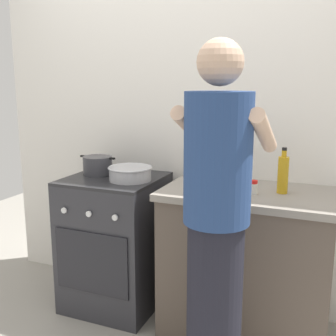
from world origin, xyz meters
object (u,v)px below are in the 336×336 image
object	(u,v)px
pot	(98,165)
utensil_crock	(219,165)
spice_bottle	(254,187)
oil_bottle	(283,174)
person	(216,230)
stove_range	(116,241)
mixing_bowl	(130,173)

from	to	relation	value
pot	utensil_crock	xyz separation A→B (m)	(0.81, 0.12, 0.04)
spice_bottle	oil_bottle	world-z (taller)	oil_bottle
oil_bottle	person	bearing A→B (deg)	-108.64
spice_bottle	oil_bottle	distance (m)	0.18
stove_range	utensil_crock	xyz separation A→B (m)	(0.67, 0.15, 0.55)
stove_range	person	world-z (taller)	person
stove_range	spice_bottle	distance (m)	1.06
stove_range	oil_bottle	bearing A→B (deg)	1.06
utensil_crock	spice_bottle	xyz separation A→B (m)	(0.26, -0.22, -0.07)
pot	spice_bottle	bearing A→B (deg)	-5.07
mixing_bowl	utensil_crock	world-z (taller)	utensil_crock
pot	oil_bottle	world-z (taller)	oil_bottle
pot	person	size ratio (longest dim) A/B	0.15
utensil_crock	pot	bearing A→B (deg)	-171.32
utensil_crock	oil_bottle	xyz separation A→B (m)	(0.41, -0.13, 0.01)
spice_bottle	person	xyz separation A→B (m)	(-0.06, -0.53, -0.08)
oil_bottle	person	xyz separation A→B (m)	(-0.21, -0.62, -0.15)
mixing_bowl	spice_bottle	bearing A→B (deg)	-2.30
pot	utensil_crock	bearing A→B (deg)	8.68
oil_bottle	stove_range	bearing A→B (deg)	-178.94
stove_range	mixing_bowl	xyz separation A→B (m)	(0.14, -0.03, 0.50)
stove_range	person	xyz separation A→B (m)	(0.87, -0.60, 0.41)
mixing_bowl	utensil_crock	xyz separation A→B (m)	(0.53, 0.19, 0.06)
utensil_crock	person	xyz separation A→B (m)	(0.20, -0.75, -0.14)
oil_bottle	utensil_crock	bearing A→B (deg)	161.79
mixing_bowl	utensil_crock	distance (m)	0.57
spice_bottle	oil_bottle	xyz separation A→B (m)	(0.14, 0.09, 0.07)
mixing_bowl	oil_bottle	distance (m)	0.94
pot	utensil_crock	world-z (taller)	utensil_crock
spice_bottle	mixing_bowl	bearing A→B (deg)	177.70
pot	spice_bottle	world-z (taller)	pot
utensil_crock	person	distance (m)	0.79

